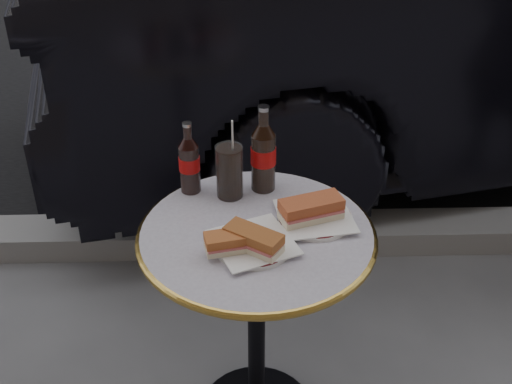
{
  "coord_description": "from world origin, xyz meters",
  "views": [
    {
      "loc": [
        -0.04,
        -1.33,
        1.71
      ],
      "look_at": [
        0.0,
        0.05,
        0.82
      ],
      "focal_mm": 45.0,
      "sensor_mm": 36.0,
      "label": 1
    }
  ],
  "objects_px": {
    "bistro_table": "(257,333)",
    "plate_left": "(253,244)",
    "plate_right": "(315,218)",
    "cola_bottle_left": "(189,157)",
    "cola_bottle_right": "(263,148)",
    "cola_glass": "(229,171)"
  },
  "relations": [
    {
      "from": "cola_bottle_left",
      "to": "cola_bottle_right",
      "type": "xyz_separation_m",
      "value": [
        0.2,
        0.01,
        0.02
      ]
    },
    {
      "from": "plate_left",
      "to": "plate_right",
      "type": "height_order",
      "value": "same"
    },
    {
      "from": "cola_glass",
      "to": "plate_left",
      "type": "bearing_deg",
      "value": -75.96
    },
    {
      "from": "cola_bottle_left",
      "to": "cola_glass",
      "type": "relative_size",
      "value": 1.37
    },
    {
      "from": "plate_left",
      "to": "plate_right",
      "type": "relative_size",
      "value": 1.0
    },
    {
      "from": "cola_bottle_right",
      "to": "cola_bottle_left",
      "type": "bearing_deg",
      "value": -178.22
    },
    {
      "from": "cola_bottle_left",
      "to": "cola_glass",
      "type": "xyz_separation_m",
      "value": [
        0.11,
        -0.03,
        -0.03
      ]
    },
    {
      "from": "bistro_table",
      "to": "plate_right",
      "type": "relative_size",
      "value": 3.69
    },
    {
      "from": "bistro_table",
      "to": "plate_right",
      "type": "distance_m",
      "value": 0.41
    },
    {
      "from": "plate_left",
      "to": "cola_glass",
      "type": "bearing_deg",
      "value": 104.04
    },
    {
      "from": "bistro_table",
      "to": "plate_right",
      "type": "xyz_separation_m",
      "value": [
        0.16,
        0.04,
        0.37
      ]
    },
    {
      "from": "bistro_table",
      "to": "plate_left",
      "type": "bearing_deg",
      "value": -99.15
    },
    {
      "from": "plate_left",
      "to": "cola_glass",
      "type": "height_order",
      "value": "cola_glass"
    },
    {
      "from": "bistro_table",
      "to": "plate_left",
      "type": "height_order",
      "value": "plate_left"
    },
    {
      "from": "plate_right",
      "to": "cola_bottle_left",
      "type": "bearing_deg",
      "value": 154.94
    },
    {
      "from": "plate_left",
      "to": "plate_right",
      "type": "bearing_deg",
      "value": 33.23
    },
    {
      "from": "cola_bottle_left",
      "to": "cola_bottle_right",
      "type": "distance_m",
      "value": 0.21
    },
    {
      "from": "plate_left",
      "to": "cola_bottle_right",
      "type": "relative_size",
      "value": 0.77
    },
    {
      "from": "plate_right",
      "to": "cola_glass",
      "type": "relative_size",
      "value": 1.28
    },
    {
      "from": "cola_bottle_left",
      "to": "cola_bottle_right",
      "type": "height_order",
      "value": "cola_bottle_right"
    },
    {
      "from": "bistro_table",
      "to": "plate_left",
      "type": "distance_m",
      "value": 0.38
    },
    {
      "from": "plate_right",
      "to": "cola_bottle_left",
      "type": "xyz_separation_m",
      "value": [
        -0.34,
        0.16,
        0.1
      ]
    }
  ]
}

